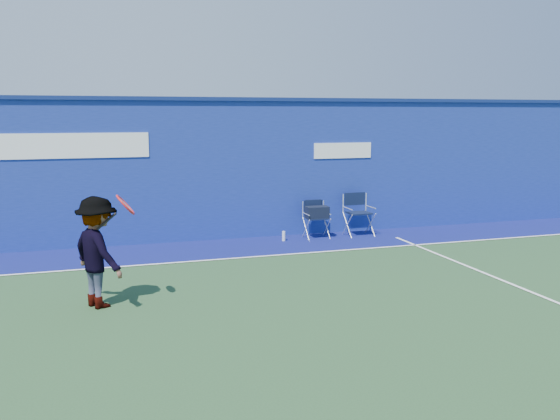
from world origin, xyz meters
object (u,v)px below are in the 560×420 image
object	(u,v)px
directors_chair_left	(316,222)
tennis_player	(98,252)
directors_chair_right	(359,222)
water_bottle	(284,236)

from	to	relation	value
directors_chair_left	tennis_player	distance (m)	5.83
directors_chair_right	tennis_player	distance (m)	6.66
directors_chair_left	directors_chair_right	world-z (taller)	directors_chair_right
water_bottle	tennis_player	distance (m)	5.18
directors_chair_right	tennis_player	bearing A→B (deg)	-148.39
directors_chair_left	tennis_player	size ratio (longest dim) A/B	0.51
water_bottle	directors_chair_left	bearing A→B (deg)	6.81
directors_chair_left	water_bottle	size ratio (longest dim) A/B	3.76
directors_chair_right	water_bottle	size ratio (longest dim) A/B	4.30
directors_chair_right	water_bottle	bearing A→B (deg)	-177.59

